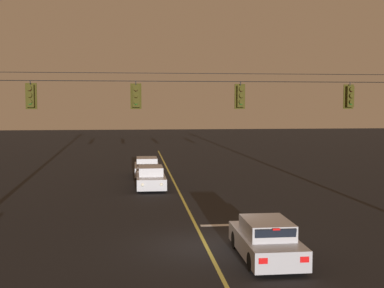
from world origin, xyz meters
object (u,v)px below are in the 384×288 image
at_px(traffic_light_leftmost, 30,96).
at_px(car_oncoming_lead, 151,178).
at_px(traffic_light_left_inner, 136,96).
at_px(car_waiting_near_lane, 266,240).
at_px(car_oncoming_trailing, 147,167).
at_px(traffic_light_centre, 241,96).
at_px(traffic_light_right_inner, 350,96).

height_order(traffic_light_leftmost, car_oncoming_lead, traffic_light_leftmost).
relative_size(traffic_light_left_inner, car_oncoming_lead, 0.28).
relative_size(car_waiting_near_lane, car_oncoming_trailing, 0.98).
relative_size(traffic_light_centre, car_oncoming_trailing, 0.28).
height_order(car_oncoming_lead, car_oncoming_trailing, same).
xyz_separation_m(traffic_light_left_inner, car_waiting_near_lane, (4.42, -5.58, -5.05)).
distance_m(traffic_light_leftmost, traffic_light_centre, 9.15).
relative_size(traffic_light_leftmost, traffic_light_centre, 1.00).
distance_m(traffic_light_left_inner, car_oncoming_trailing, 16.11).
xyz_separation_m(traffic_light_leftmost, traffic_light_left_inner, (4.49, 0.00, 0.00)).
distance_m(traffic_light_centre, car_oncoming_lead, 11.61).
height_order(traffic_light_left_inner, car_oncoming_lead, traffic_light_left_inner).
height_order(traffic_light_right_inner, car_waiting_near_lane, traffic_light_right_inner).
bearing_deg(car_oncoming_trailing, car_oncoming_lead, -88.73).
xyz_separation_m(traffic_light_centre, car_waiting_near_lane, (-0.24, -5.58, -5.05)).
height_order(traffic_light_leftmost, traffic_light_centre, same).
relative_size(traffic_light_leftmost, car_oncoming_trailing, 0.28).
bearing_deg(traffic_light_right_inner, traffic_light_leftmost, 180.00).
xyz_separation_m(traffic_light_left_inner, traffic_light_centre, (4.66, 0.00, 0.00)).
distance_m(traffic_light_centre, car_oncoming_trailing, 16.54).
bearing_deg(traffic_light_centre, car_oncoming_trailing, 104.19).
xyz_separation_m(car_waiting_near_lane, car_oncoming_trailing, (-3.62, 20.86, -0.00)).
xyz_separation_m(traffic_light_leftmost, car_oncoming_trailing, (5.29, 15.27, -5.05)).
xyz_separation_m(traffic_light_centre, car_oncoming_lead, (-3.74, 9.76, -5.05)).
bearing_deg(traffic_light_left_inner, traffic_light_centre, 0.00).
height_order(traffic_light_right_inner, car_oncoming_lead, traffic_light_right_inner).
distance_m(traffic_light_centre, car_waiting_near_lane, 7.54).
bearing_deg(traffic_light_centre, traffic_light_left_inner, 180.00).
bearing_deg(car_oncoming_lead, traffic_light_right_inner, -47.81).
xyz_separation_m(traffic_light_centre, car_oncoming_trailing, (-3.86, 15.27, -5.05)).
bearing_deg(car_waiting_near_lane, traffic_light_leftmost, 147.93).
bearing_deg(car_waiting_near_lane, traffic_light_centre, 87.56).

